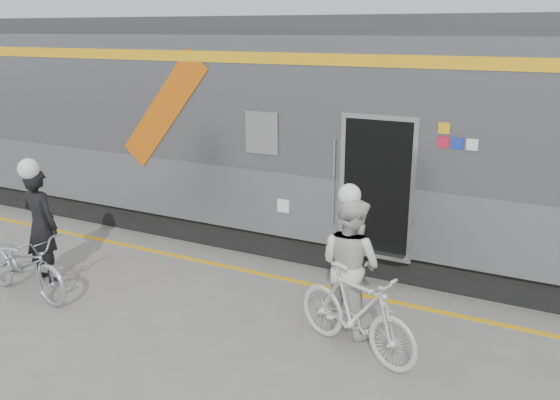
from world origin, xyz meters
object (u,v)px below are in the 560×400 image
Objects in this scene: woman at (350,265)px; bicycle_right at (356,312)px; bicycle_left at (24,264)px; man at (41,226)px.

bicycle_right is at bearing 138.96° from woman.
bicycle_left is 4.89m from woman.
woman is 0.72m from bicycle_right.
man is 4.95m from woman.
woman is 0.99× the size of bicycle_right.
man is 0.95× the size of bicycle_left.
man reaches higher than woman.
bicycle_left is 5.05m from bicycle_right.
man is at bearing 29.12° from woman.
bicycle_left is at bearing 35.89° from woman.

